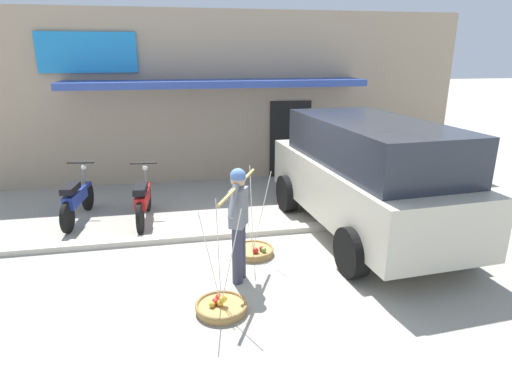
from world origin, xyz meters
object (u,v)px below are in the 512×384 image
at_px(fruit_basket_left_side, 254,250).
at_px(wooden_crate, 296,191).
at_px(fruit_basket_right_side, 221,306).
at_px(fruit_vendor, 239,218).
at_px(motorcycle_second_in_row, 143,200).
at_px(parked_truck, 366,174).
at_px(motorcycle_nearest_shop, 77,199).

bearing_deg(fruit_basket_left_side, wooden_crate, 60.59).
bearing_deg(fruit_basket_right_side, fruit_vendor, 64.75).
bearing_deg(motorcycle_second_in_row, fruit_basket_right_side, -72.07).
xyz_separation_m(fruit_vendor, fruit_basket_left_side, (0.36, 0.77, -0.90)).
bearing_deg(wooden_crate, fruit_vendor, -118.55).
bearing_deg(fruit_vendor, parked_truck, 27.02).
bearing_deg(parked_truck, fruit_basket_right_side, -144.49).
height_order(fruit_basket_right_side, motorcycle_second_in_row, fruit_basket_right_side).
bearing_deg(fruit_vendor, fruit_basket_left_side, 64.62).
xyz_separation_m(fruit_basket_right_side, motorcycle_nearest_shop, (-2.39, 3.72, 0.38)).
bearing_deg(motorcycle_nearest_shop, fruit_basket_right_side, -57.24).
distance_m(parked_truck, wooden_crate, 2.49).
bearing_deg(fruit_basket_right_side, wooden_crate, 62.04).
xyz_separation_m(fruit_basket_right_side, motorcycle_second_in_row, (-1.11, 3.42, 0.38)).
bearing_deg(fruit_basket_left_side, parked_truck, 13.44).
bearing_deg(fruit_vendor, wooden_crate, 61.45).
distance_m(fruit_basket_left_side, parked_truck, 2.45).
bearing_deg(parked_truck, fruit_vendor, -152.98).
bearing_deg(motorcycle_second_in_row, wooden_crate, 14.07).
bearing_deg(parked_truck, motorcycle_nearest_shop, 162.49).
bearing_deg(motorcycle_second_in_row, fruit_basket_left_side, -45.65).
xyz_separation_m(motorcycle_nearest_shop, parked_truck, (5.27, -1.66, 0.68)).
xyz_separation_m(fruit_basket_left_side, parked_truck, (2.15, 0.51, 1.06)).
xyz_separation_m(fruit_vendor, wooden_crate, (1.90, 3.49, -0.82)).
distance_m(fruit_basket_left_side, motorcycle_second_in_row, 2.65).
distance_m(fruit_vendor, motorcycle_nearest_shop, 4.07).
relative_size(fruit_basket_left_side, wooden_crate, 3.30).
xyz_separation_m(fruit_basket_right_side, wooden_crate, (2.26, 4.26, 0.08)).
bearing_deg(motorcycle_second_in_row, motorcycle_nearest_shop, 166.83).
relative_size(parked_truck, wooden_crate, 11.17).
xyz_separation_m(motorcycle_second_in_row, wooden_crate, (3.37, 0.84, -0.29)).
height_order(fruit_basket_left_side, parked_truck, parked_truck).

